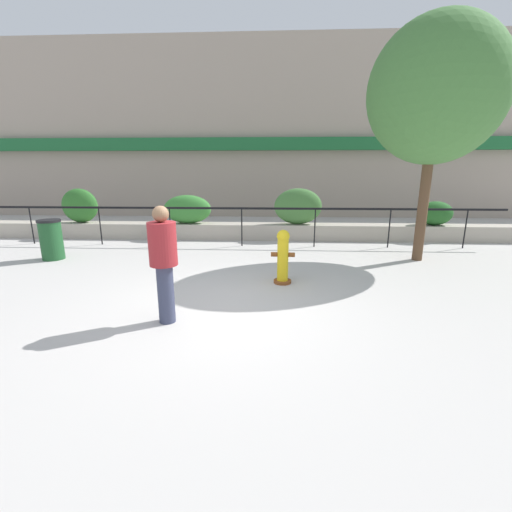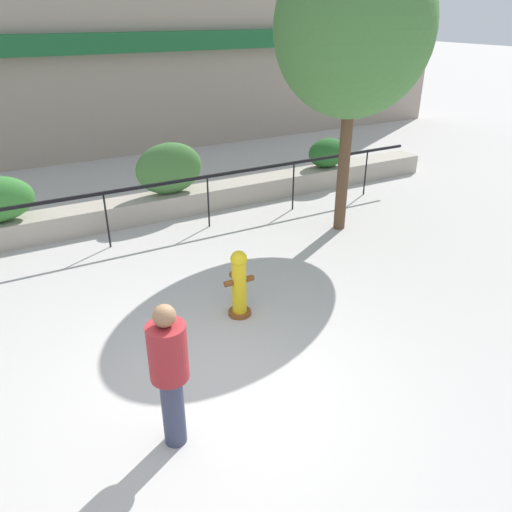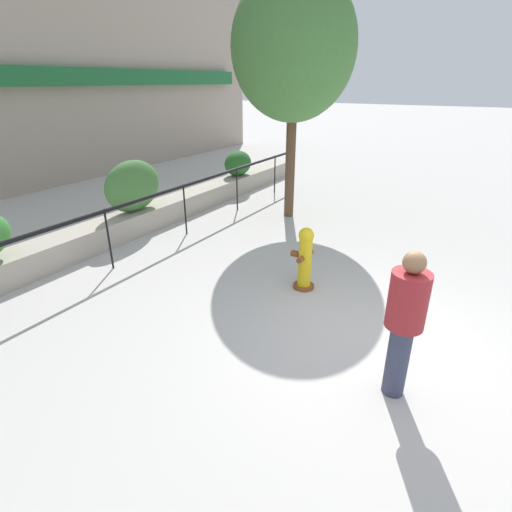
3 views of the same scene
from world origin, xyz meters
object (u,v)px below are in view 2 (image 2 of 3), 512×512
(fire_hydrant, at_px, (239,283))
(pedestrian, at_px, (169,368))
(hedge_bush_3, at_px, (327,153))
(hedge_bush_2, at_px, (169,168))
(street_tree, at_px, (355,29))

(fire_hydrant, relative_size, pedestrian, 0.62)
(hedge_bush_3, bearing_deg, fire_hydrant, -137.52)
(hedge_bush_2, relative_size, street_tree, 0.28)
(hedge_bush_3, bearing_deg, hedge_bush_2, 180.00)
(hedge_bush_3, relative_size, fire_hydrant, 1.00)
(hedge_bush_2, bearing_deg, street_tree, -41.50)
(fire_hydrant, distance_m, street_tree, 5.20)
(street_tree, relative_size, pedestrian, 3.19)
(hedge_bush_3, relative_size, street_tree, 0.20)
(street_tree, bearing_deg, pedestrian, -143.22)
(hedge_bush_2, relative_size, hedge_bush_3, 1.41)
(hedge_bush_2, height_order, pedestrian, pedestrian)
(street_tree, height_order, pedestrian, street_tree)
(hedge_bush_2, bearing_deg, hedge_bush_3, 0.00)
(hedge_bush_3, xyz_separation_m, fire_hydrant, (-4.92, -4.50, -0.32))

